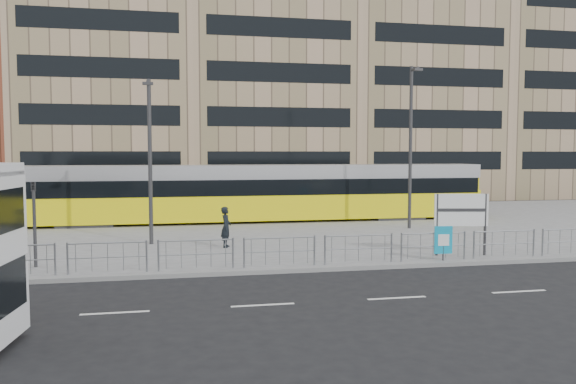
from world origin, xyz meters
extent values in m
plane|color=black|center=(0.00, 0.00, 0.00)|extent=(120.00, 120.00, 0.00)
cube|color=slate|center=(0.00, 12.00, 0.07)|extent=(64.00, 24.00, 0.15)
cube|color=gray|center=(0.00, 0.05, 0.07)|extent=(64.00, 0.25, 0.17)
cube|color=tan|center=(-10.00, 34.00, 11.00)|extent=(14.00, 16.00, 22.00)
cube|color=tan|center=(4.00, 34.00, 12.00)|extent=(14.00, 16.00, 24.00)
cube|color=tan|center=(18.00, 34.00, 10.50)|extent=(14.00, 16.00, 21.00)
cube|color=tan|center=(32.00, 34.00, 11.50)|extent=(14.00, 16.00, 23.00)
cylinder|color=gray|center=(2.00, 0.50, 1.20)|extent=(32.00, 0.05, 0.05)
cylinder|color=gray|center=(2.00, 0.50, 0.70)|extent=(32.00, 0.04, 0.04)
cube|color=white|center=(1.00, -4.00, 0.01)|extent=(62.00, 0.12, 0.01)
cube|color=yellow|center=(-0.11, 14.09, 1.13)|extent=(28.89, 2.82, 1.65)
cube|color=black|center=(-0.11, 14.09, 2.26)|extent=(28.48, 2.86, 0.93)
cube|color=#AFAFB4|center=(-0.11, 14.09, 3.14)|extent=(28.89, 2.60, 0.83)
cube|color=yellow|center=(13.71, 14.05, 1.80)|extent=(1.24, 2.33, 2.68)
cube|color=yellow|center=(-13.93, 14.13, 1.80)|extent=(1.24, 2.33, 2.68)
cylinder|color=#2D2D30|center=(-0.11, 14.09, 1.90)|extent=(2.47, 2.47, 3.09)
cube|color=#2D2D30|center=(9.17, 14.06, 0.41)|extent=(3.10, 2.61, 0.52)
cube|color=#2D2D30|center=(-9.40, 14.11, 0.41)|extent=(3.10, 2.61, 0.52)
cylinder|color=#2D2D30|center=(5.91, 1.48, 1.39)|extent=(0.11, 0.11, 2.49)
cylinder|color=#2D2D30|center=(7.83, 1.12, 1.39)|extent=(0.11, 0.11, 2.49)
cube|color=white|center=(6.87, 1.30, 1.99)|extent=(2.14, 0.48, 1.30)
cylinder|color=#2D2D30|center=(5.66, 0.40, 0.50)|extent=(0.06, 0.06, 0.71)
cube|color=#0D91BE|center=(5.66, 0.40, 0.95)|extent=(0.71, 0.10, 1.06)
cube|color=white|center=(5.66, 0.37, 0.95)|extent=(0.44, 0.04, 0.44)
imported|color=black|center=(-2.26, 5.06, 1.04)|extent=(0.59, 0.74, 1.78)
cylinder|color=#2D2D30|center=(-9.39, 2.09, 1.65)|extent=(0.12, 0.12, 3.00)
imported|color=#2D2D30|center=(-9.39, 2.09, 2.75)|extent=(0.19, 0.22, 1.00)
cylinder|color=#2D2D30|center=(-5.52, 6.61, 3.86)|extent=(0.18, 0.18, 7.41)
cylinder|color=#2D2D30|center=(-5.52, 6.21, 7.36)|extent=(0.14, 0.90, 0.14)
cube|color=#2D2D30|center=(-5.52, 5.76, 7.26)|extent=(0.45, 0.20, 0.12)
cylinder|color=#2D2D30|center=(8.13, 9.34, 4.54)|extent=(0.18, 0.18, 8.78)
cylinder|color=#2D2D30|center=(8.13, 8.94, 8.73)|extent=(0.14, 0.90, 0.14)
cube|color=#2D2D30|center=(8.13, 8.49, 8.63)|extent=(0.45, 0.20, 0.12)
camera|label=1|loc=(-4.29, -19.36, 4.28)|focal=35.00mm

